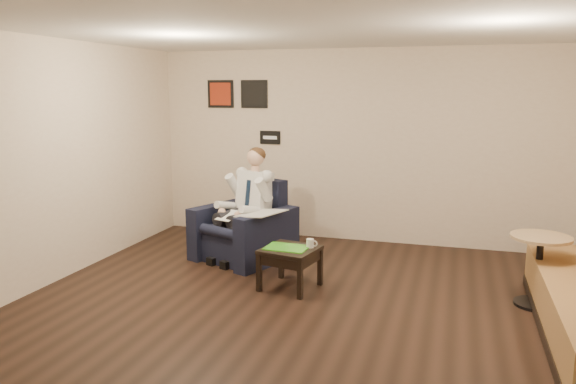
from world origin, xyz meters
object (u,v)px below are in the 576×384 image
(seated_man, at_px, (236,209))
(green_folder, at_px, (287,248))
(side_table, at_px, (290,268))
(smartphone, at_px, (301,245))
(armchair, at_px, (243,221))
(coffee_mug, at_px, (310,243))
(cafe_table, at_px, (538,271))

(seated_man, xyz_separation_m, green_folder, (0.93, -0.79, -0.23))
(side_table, relative_size, smartphone, 3.93)
(green_folder, bearing_deg, seated_man, 139.73)
(seated_man, xyz_separation_m, side_table, (0.97, -0.78, -0.47))
(armchair, relative_size, green_folder, 2.26)
(side_table, distance_m, smartphone, 0.30)
(armchair, xyz_separation_m, coffee_mug, (1.12, -0.81, 0.01))
(smartphone, height_order, cafe_table, cafe_table)
(green_folder, bearing_deg, coffee_mug, 22.52)
(armchair, height_order, coffee_mug, armchair)
(side_table, xyz_separation_m, green_folder, (-0.03, -0.01, 0.24))
(seated_man, height_order, cafe_table, seated_man)
(coffee_mug, bearing_deg, cafe_table, 3.86)
(green_folder, xyz_separation_m, cafe_table, (2.64, 0.26, -0.10))
(side_table, bearing_deg, green_folder, -157.48)
(coffee_mug, bearing_deg, seated_man, 149.60)
(cafe_table, bearing_deg, side_table, -174.56)
(cafe_table, bearing_deg, smartphone, -177.86)
(seated_man, distance_m, green_folder, 1.24)
(seated_man, xyz_separation_m, coffee_mug, (1.18, -0.69, -0.18))
(seated_man, distance_m, side_table, 1.33)
(green_folder, relative_size, smartphone, 3.21)
(armchair, bearing_deg, green_folder, -23.72)
(green_folder, xyz_separation_m, smartphone, (0.12, 0.17, -0.00))
(smartphone, bearing_deg, green_folder, -103.96)
(smartphone, bearing_deg, side_table, -97.35)
(seated_man, bearing_deg, smartphone, -8.35)
(armchair, relative_size, smartphone, 7.26)
(coffee_mug, height_order, cafe_table, cafe_table)
(coffee_mug, distance_m, smartphone, 0.15)
(armchair, xyz_separation_m, side_table, (0.92, -0.90, -0.28))
(side_table, distance_m, coffee_mug, 0.36)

